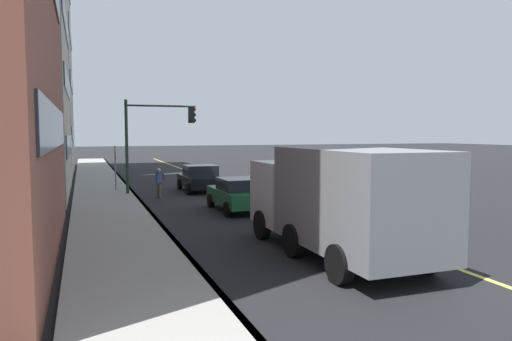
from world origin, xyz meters
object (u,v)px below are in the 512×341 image
object	(u,v)px
traffic_light_mast	(156,130)
street_sign_post	(115,165)
car_green	(239,194)
pedestrian_with_backpack	(159,181)
car_black	(200,178)
truck_gray	(339,198)

from	to	relation	value
traffic_light_mast	street_sign_post	bearing A→B (deg)	52.48
car_green	pedestrian_with_backpack	xyz separation A→B (m)	(5.22, 2.59, 0.16)
car_black	pedestrian_with_backpack	xyz separation A→B (m)	(-2.10, 2.63, 0.15)
car_green	pedestrian_with_backpack	bearing A→B (deg)	26.35
car_green	pedestrian_with_backpack	distance (m)	5.83
car_black	traffic_light_mast	world-z (taller)	traffic_light_mast
car_green	traffic_light_mast	distance (m)	7.56
traffic_light_mast	street_sign_post	world-z (taller)	traffic_light_mast
pedestrian_with_backpack	traffic_light_mast	world-z (taller)	traffic_light_mast
car_black	street_sign_post	xyz separation A→B (m)	(0.79, 4.61, 0.81)
car_black	truck_gray	size ratio (longest dim) A/B	0.57
car_green	pedestrian_with_backpack	size ratio (longest dim) A/B	2.53
car_green	truck_gray	distance (m)	8.18
traffic_light_mast	pedestrian_with_backpack	bearing A→B (deg)	177.80
pedestrian_with_backpack	street_sign_post	world-z (taller)	street_sign_post
truck_gray	pedestrian_with_backpack	xyz separation A→B (m)	(13.36, 2.79, -0.70)
pedestrian_with_backpack	truck_gray	bearing A→B (deg)	-168.21
car_black	pedestrian_with_backpack	world-z (taller)	pedestrian_with_backpack
truck_gray	traffic_light_mast	size ratio (longest dim) A/B	1.39
pedestrian_with_backpack	traffic_light_mast	xyz separation A→B (m)	(1.34, -0.05, 2.60)
car_black	pedestrian_with_backpack	bearing A→B (deg)	128.55
car_green	traffic_light_mast	size ratio (longest dim) A/B	0.77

